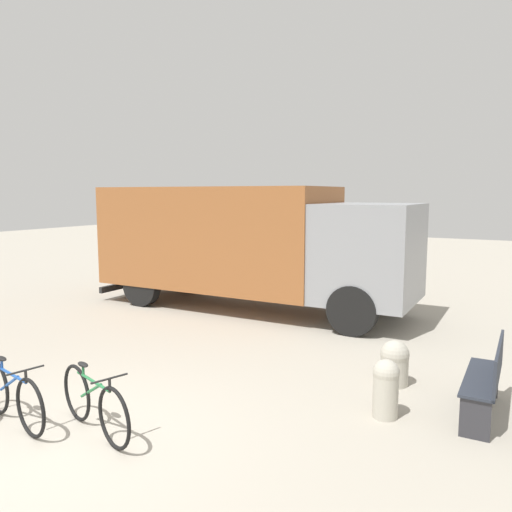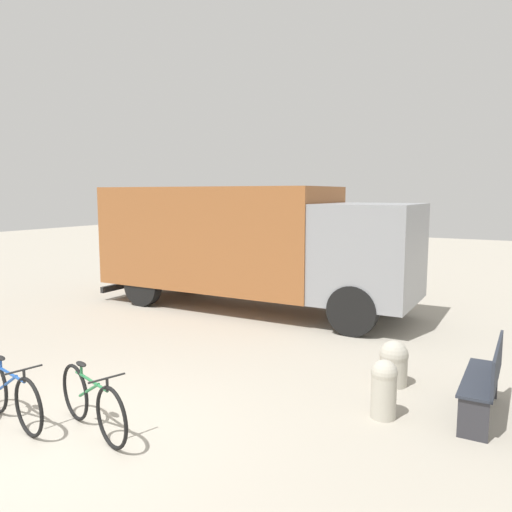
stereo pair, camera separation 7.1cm
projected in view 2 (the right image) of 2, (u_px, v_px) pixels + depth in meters
The scene contains 7 objects.
ground_plane at pixel (58, 441), 5.78m from camera, with size 60.00×60.00×0.00m, color #A8A091.
delivery_truck at pixel (248, 241), 12.29m from camera, with size 7.98×2.51×3.01m.
park_bench at pixel (487, 378), 6.33m from camera, with size 0.41×1.53×0.98m.
bicycle_middle at pixel (11, 394), 6.18m from camera, with size 1.67×0.52×0.81m.
bicycle_far at pixel (92, 402), 5.94m from camera, with size 1.63×0.63×0.81m.
bollard_near_bench at pixel (384, 387), 6.34m from camera, with size 0.34×0.34×0.76m.
bollard_far_bench at pixel (394, 362), 7.44m from camera, with size 0.43×0.43×0.68m.
Camera 2 is at (4.66, -3.66, 2.86)m, focal length 35.00 mm.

